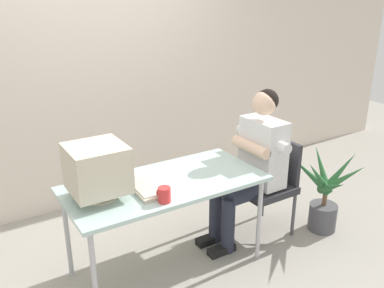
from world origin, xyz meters
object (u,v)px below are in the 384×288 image
Objects in this scene: keyboard at (142,186)px; office_chair at (269,180)px; crt_monitor at (98,169)px; desk_mug at (164,194)px; desk at (165,188)px; person_seated at (254,161)px; potted_plant at (325,196)px.

keyboard is 0.56× the size of office_chair.
crt_monitor is 1.58m from office_chair.
office_chair reaches higher than keyboard.
crt_monitor reaches higher than desk_mug.
person_seated is at bearing -0.15° from desk.
desk_mug is (-0.99, -0.26, 0.08)m from person_seated.
crt_monitor is (-0.49, 0.02, 0.27)m from desk.
desk_mug is at bearing -165.26° from person_seated.
keyboard is at bearing 97.83° from desk_mug.
person_seated is (-0.19, 0.00, 0.22)m from office_chair.
desk_mug is (-1.17, -0.26, 0.30)m from office_chair.
keyboard is 1.71m from potted_plant.
desk_mug is (0.04, -0.27, 0.04)m from keyboard.
office_chair reaches higher than desk_mug.
person_seated reaches higher than desk_mug.
potted_plant reaches higher than desk.
desk is 0.84m from person_seated.
desk_mug is (-1.60, 0.02, 0.44)m from potted_plant.
crt_monitor is 0.29× the size of person_seated.
crt_monitor is at bearing 177.97° from desk.
potted_plant is at bearing -24.35° from person_seated.
office_chair is (1.21, -0.01, -0.26)m from keyboard.
crt_monitor reaches higher than potted_plant.
office_chair is at bearing 147.03° from potted_plant.
keyboard is 0.63× the size of potted_plant.
desk_mug is (-0.15, -0.26, 0.11)m from desk.
office_chair is 0.29m from person_seated.
keyboard reaches higher than desk.
desk is 1.74× the size of office_chair.
office_chair is 8.13× the size of desk_mug.
person_seated is 0.77m from potted_plant.
crt_monitor is 2.06m from potted_plant.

